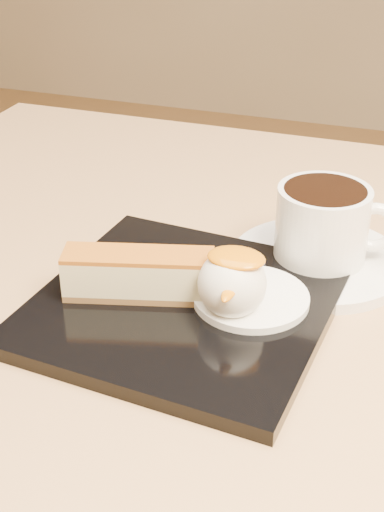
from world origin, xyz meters
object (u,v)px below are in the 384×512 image
at_px(ice_cream_scoop, 232,284).
at_px(dessert_plate, 184,306).
at_px(saucer, 318,261).
at_px(coffee_cup, 325,223).
at_px(cheesecake, 139,274).
at_px(table, 192,443).

bearing_deg(ice_cream_scoop, dessert_plate, 172.87).
relative_size(dessert_plate, saucer, 1.47).
bearing_deg(coffee_cup, cheesecake, -149.01).
relative_size(dessert_plate, coffee_cup, 2.11).
height_order(saucer, coffee_cup, coffee_cup).
relative_size(table, coffee_cup, 7.66).
xyz_separation_m(table, saucer, (0.09, 0.09, 0.16)).
relative_size(dessert_plate, ice_cream_scoop, 4.28).
distance_m(cheesecake, coffee_cup, 0.17).
relative_size(saucer, coffee_cup, 1.44).
bearing_deg(saucer, dessert_plate, -129.71).
bearing_deg(dessert_plate, ice_cream_scoop, -7.13).
bearing_deg(table, saucer, 45.84).
distance_m(table, saucer, 0.20).
bearing_deg(dessert_plate, table, 86.52).
height_order(table, dessert_plate, dessert_plate).
distance_m(cheesecake, saucer, 0.17).
height_order(dessert_plate, cheesecake, cheesecake).
xyz_separation_m(dessert_plate, ice_cream_scoop, (0.04, -0.00, 0.03)).
relative_size(table, dessert_plate, 3.64).
height_order(ice_cream_scoop, coffee_cup, coffee_cup).
relative_size(table, cheesecake, 6.69).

